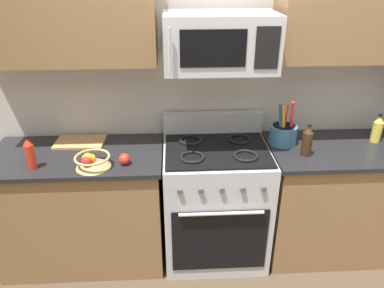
{
  "coord_description": "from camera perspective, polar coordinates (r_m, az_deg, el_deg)",
  "views": [
    {
      "loc": [
        -0.3,
        -1.64,
        2.11
      ],
      "look_at": [
        -0.18,
        0.53,
        1.03
      ],
      "focal_mm": 34.26,
      "sensor_mm": 36.0,
      "label": 1
    }
  ],
  "objects": [
    {
      "name": "counter_left",
      "position": [
        2.92,
        -16.55,
        -9.43
      ],
      "size": [
        1.21,
        0.63,
        0.91
      ],
      "color": "olive",
      "rests_on": "ground"
    },
    {
      "name": "upper_cabinets_left",
      "position": [
        2.58,
        -19.99,
        18.98
      ],
      "size": [
        1.2,
        0.34,
        0.67
      ],
      "color": "olive"
    },
    {
      "name": "wall_back",
      "position": [
        2.82,
        3.21,
        9.66
      ],
      "size": [
        8.0,
        0.1,
        2.6
      ],
      "primitive_type": "cube",
      "color": "beige",
      "rests_on": "ground"
    },
    {
      "name": "bottle_oil",
      "position": [
        3.03,
        26.88,
        2.06
      ],
      "size": [
        0.07,
        0.07,
        0.22
      ],
      "color": "gold",
      "rests_on": "counter_right"
    },
    {
      "name": "counter_right",
      "position": [
        3.08,
        20.67,
        -8.07
      ],
      "size": [
        1.02,
        0.63,
        0.91
      ],
      "color": "olive",
      "rests_on": "ground"
    },
    {
      "name": "utensil_crock",
      "position": [
        2.76,
        13.99,
        1.62
      ],
      "size": [
        0.2,
        0.2,
        0.34
      ],
      "color": "teal",
      "rests_on": "counter_right"
    },
    {
      "name": "fruit_basket",
      "position": [
        2.46,
        -15.35,
        -2.55
      ],
      "size": [
        0.23,
        0.23,
        0.11
      ],
      "color": "tan",
      "rests_on": "counter_left"
    },
    {
      "name": "upper_cabinets_right",
      "position": [
        2.76,
        24.19,
        18.7
      ],
      "size": [
        1.01,
        0.34,
        0.67
      ],
      "color": "olive"
    },
    {
      "name": "range_oven",
      "position": [
        2.84,
        3.61,
        -8.87
      ],
      "size": [
        0.76,
        0.68,
        1.09
      ],
      "color": "#B2B5BA",
      "rests_on": "ground"
    },
    {
      "name": "cutting_board",
      "position": [
        2.84,
        -17.02,
        0.31
      ],
      "size": [
        0.36,
        0.24,
        0.02
      ],
      "primitive_type": "cube",
      "rotation": [
        0.0,
        0.0,
        -0.04
      ],
      "color": "tan",
      "rests_on": "counter_left"
    },
    {
      "name": "bottle_hot_sauce",
      "position": [
        2.55,
        -23.92,
        -1.4
      ],
      "size": [
        0.06,
        0.06,
        0.23
      ],
      "color": "red",
      "rests_on": "counter_left"
    },
    {
      "name": "microwave",
      "position": [
        2.39,
        4.36,
        15.57
      ],
      "size": [
        0.7,
        0.44,
        0.35
      ],
      "color": "#B2B5BA"
    },
    {
      "name": "bottle_soy",
      "position": [
        2.62,
        17.49,
        0.43
      ],
      "size": [
        0.07,
        0.07,
        0.23
      ],
      "color": "#382314",
      "rests_on": "counter_right"
    },
    {
      "name": "apple_loose",
      "position": [
        2.45,
        -10.45,
        -2.32
      ],
      "size": [
        0.08,
        0.08,
        0.08
      ],
      "primitive_type": "sphere",
      "color": "red",
      "rests_on": "counter_left"
    }
  ]
}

